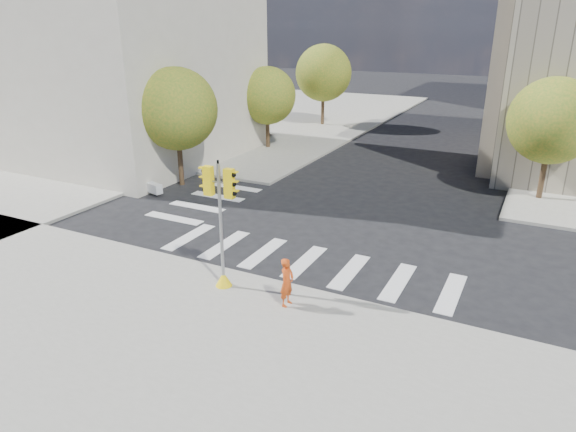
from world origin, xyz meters
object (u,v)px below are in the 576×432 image
at_px(lamp_far, 565,78).
at_px(photographer, 287,282).
at_px(lamp_near, 566,100).
at_px(traffic_signal, 221,235).
at_px(planter_wall, 128,179).

height_order(lamp_far, photographer, lamp_far).
height_order(lamp_near, traffic_signal, lamp_near).
bearing_deg(traffic_signal, lamp_near, 61.11).
bearing_deg(lamp_far, lamp_near, -90.00).
bearing_deg(traffic_signal, lamp_far, 71.60).
distance_m(lamp_far, photographer, 34.29).
bearing_deg(photographer, lamp_far, -9.21).
bearing_deg(traffic_signal, photographer, -6.07).
bearing_deg(lamp_far, planter_wall, -129.43).
height_order(lamp_near, photographer, lamp_near).
distance_m(traffic_signal, photographer, 2.70).
bearing_deg(lamp_far, photographer, -102.12).
bearing_deg(planter_wall, traffic_signal, -18.36).
bearing_deg(lamp_near, lamp_far, 90.00).
bearing_deg(lamp_far, traffic_signal, -106.21).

